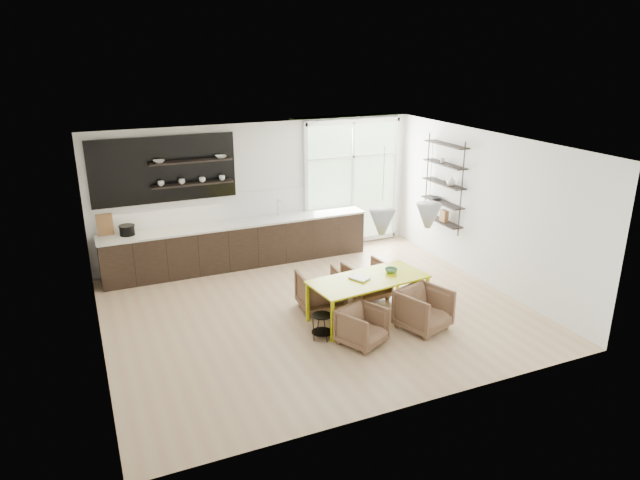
{
  "coord_description": "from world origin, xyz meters",
  "views": [
    {
      "loc": [
        -3.56,
        -8.24,
        4.41
      ],
      "look_at": [
        0.33,
        0.6,
        1.08
      ],
      "focal_mm": 32.0,
      "sensor_mm": 36.0,
      "label": 1
    }
  ],
  "objects_px": {
    "armchair_back_left": "(321,290)",
    "wire_stool": "(322,323)",
    "armchair_back_right": "(366,280)",
    "armchair_front_right": "(424,309)",
    "armchair_front_left": "(362,326)",
    "dining_table": "(368,281)"
  },
  "relations": [
    {
      "from": "armchair_back_left",
      "to": "wire_stool",
      "type": "distance_m",
      "value": 1.09
    },
    {
      "from": "armchair_back_right",
      "to": "armchair_front_right",
      "type": "relative_size",
      "value": 0.97
    },
    {
      "from": "armchair_back_right",
      "to": "armchair_front_right",
      "type": "bearing_deg",
      "value": 95.73
    },
    {
      "from": "armchair_front_left",
      "to": "armchair_back_right",
      "type": "bearing_deg",
      "value": 33.52
    },
    {
      "from": "armchair_back_left",
      "to": "dining_table",
      "type": "bearing_deg",
      "value": 135.5
    },
    {
      "from": "dining_table",
      "to": "armchair_back_right",
      "type": "relative_size",
      "value": 2.81
    },
    {
      "from": "armchair_front_left",
      "to": "wire_stool",
      "type": "xyz_separation_m",
      "value": [
        -0.51,
        0.39,
        -0.03
      ]
    },
    {
      "from": "armchair_front_right",
      "to": "wire_stool",
      "type": "height_order",
      "value": "armchair_front_right"
    },
    {
      "from": "armchair_front_left",
      "to": "wire_stool",
      "type": "bearing_deg",
      "value": 115.95
    },
    {
      "from": "dining_table",
      "to": "armchair_front_left",
      "type": "xyz_separation_m",
      "value": [
        -0.5,
        -0.75,
        -0.37
      ]
    },
    {
      "from": "dining_table",
      "to": "armchair_front_right",
      "type": "bearing_deg",
      "value": -54.21
    },
    {
      "from": "dining_table",
      "to": "armchair_front_right",
      "type": "xyz_separation_m",
      "value": [
        0.64,
        -0.71,
        -0.33
      ]
    },
    {
      "from": "wire_stool",
      "to": "armchair_back_right",
      "type": "bearing_deg",
      "value": 38.78
    },
    {
      "from": "dining_table",
      "to": "armchair_front_right",
      "type": "distance_m",
      "value": 1.01
    },
    {
      "from": "dining_table",
      "to": "armchair_front_right",
      "type": "height_order",
      "value": "dining_table"
    },
    {
      "from": "armchair_front_left",
      "to": "armchair_front_right",
      "type": "relative_size",
      "value": 0.87
    },
    {
      "from": "armchair_back_left",
      "to": "armchair_front_right",
      "type": "bearing_deg",
      "value": 135.7
    },
    {
      "from": "armchair_back_right",
      "to": "armchair_front_left",
      "type": "distance_m",
      "value": 1.73
    },
    {
      "from": "dining_table",
      "to": "armchair_back_right",
      "type": "bearing_deg",
      "value": 57.1
    },
    {
      "from": "armchair_back_left",
      "to": "armchair_back_right",
      "type": "distance_m",
      "value": 0.96
    },
    {
      "from": "armchair_back_left",
      "to": "armchair_back_right",
      "type": "relative_size",
      "value": 1.03
    },
    {
      "from": "dining_table",
      "to": "armchair_front_left",
      "type": "height_order",
      "value": "dining_table"
    }
  ]
}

